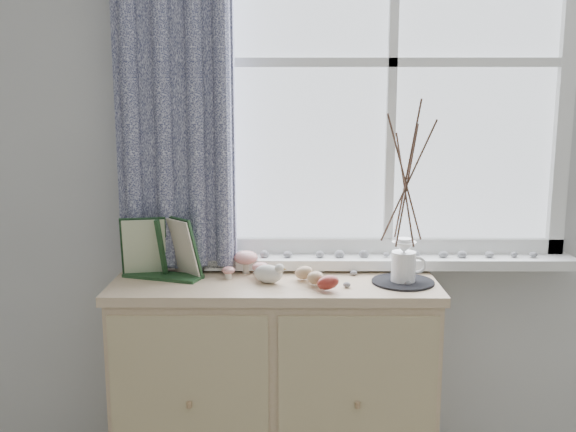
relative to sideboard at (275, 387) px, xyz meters
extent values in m
cube|color=#BBBCB9|center=(0.15, 0.25, 0.87)|extent=(4.00, 0.04, 2.60)
cube|color=silver|center=(0.45, 0.25, 1.22)|extent=(1.30, 0.01, 1.40)
cube|color=white|center=(0.45, 0.17, 0.45)|extent=(1.45, 0.16, 0.04)
cube|color=#090B33|center=(-0.37, 0.12, 1.25)|extent=(0.44, 0.06, 1.61)
cube|color=#D3B294|center=(0.00, 0.01, -0.02)|extent=(1.17, 0.43, 0.81)
cube|color=#D3B294|center=(0.00, 0.01, 0.41)|extent=(1.20, 0.45, 0.03)
cube|color=tan|center=(-0.29, -0.22, -0.02)|extent=(0.55, 0.01, 0.75)
cube|color=tan|center=(0.29, -0.22, -0.02)|extent=(0.55, 0.01, 0.75)
cylinder|color=beige|center=(-0.11, 0.10, 0.45)|extent=(0.03, 0.03, 0.06)
ellipsoid|color=#AF1205|center=(-0.11, 0.10, 0.49)|extent=(0.09, 0.09, 0.05)
cylinder|color=beige|center=(-0.05, 0.03, 0.44)|extent=(0.03, 0.03, 0.04)
ellipsoid|color=#AF1205|center=(-0.05, 0.03, 0.47)|extent=(0.06, 0.06, 0.04)
cylinder|color=beige|center=(-0.17, 0.02, 0.44)|extent=(0.02, 0.02, 0.03)
ellipsoid|color=#AF1205|center=(-0.17, 0.02, 0.46)|extent=(0.05, 0.05, 0.03)
ellipsoid|color=tan|center=(0.15, -0.08, 0.46)|extent=(0.06, 0.05, 0.08)
ellipsoid|color=tan|center=(0.11, -0.01, 0.46)|extent=(0.06, 0.05, 0.08)
ellipsoid|color=maroon|center=(0.19, -0.14, 0.46)|extent=(0.06, 0.05, 0.08)
cylinder|color=black|center=(0.47, -0.04, 0.43)|extent=(0.23, 0.23, 0.01)
cylinder|color=white|center=(0.47, -0.04, 0.49)|extent=(0.10, 0.10, 0.11)
cone|color=white|center=(0.47, -0.04, 0.56)|extent=(0.09, 0.09, 0.04)
cylinder|color=white|center=(0.47, -0.04, 0.58)|extent=(0.06, 0.06, 0.02)
torus|color=white|center=(0.52, -0.04, 0.49)|extent=(0.07, 0.02, 0.07)
ellipsoid|color=gray|center=(0.26, -0.09, 0.43)|extent=(0.03, 0.02, 0.02)
ellipsoid|color=gray|center=(0.30, 0.07, 0.43)|extent=(0.03, 0.02, 0.02)
ellipsoid|color=gray|center=(0.48, -0.07, 0.43)|extent=(0.03, 0.02, 0.02)
ellipsoid|color=gray|center=(0.18, 0.11, 0.43)|extent=(0.03, 0.02, 0.02)
camera|label=1|loc=(0.06, -2.30, 1.08)|focal=40.00mm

